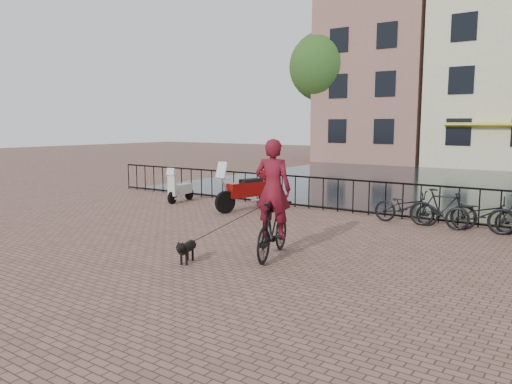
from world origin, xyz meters
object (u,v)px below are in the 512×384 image
Objects in this scene: cyclist at (273,205)px; scooter at (181,184)px; motorcycle at (247,185)px; dog at (187,251)px.

cyclist reaches higher than scooter.
motorcycle is (-3.68, 4.14, -0.26)m from cyclist.
motorcycle reaches higher than dog.
motorcycle is 1.65× the size of scooter.
cyclist is 5.54m from motorcycle.
dog is at bearing -55.38° from scooter.
cyclist is 2.01× the size of scooter.
motorcycle is at bearing 94.23° from dog.
cyclist is at bearing -33.55° from motorcycle.
scooter is at bearing -48.92° from cyclist.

